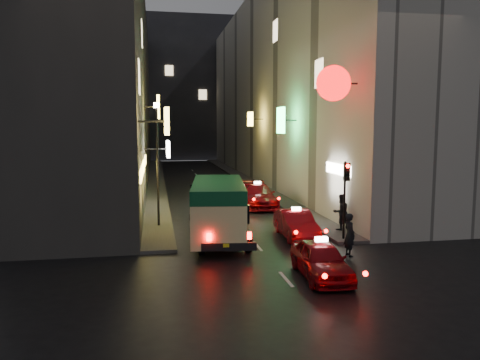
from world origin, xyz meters
TOP-DOWN VIEW (x-y plane):
  - ground at (0.00, 0.00)m, footprint 120.00×120.00m
  - building_left at (-8.00, 33.99)m, footprint 7.58×52.00m
  - building_right at (8.00, 34.00)m, footprint 7.98×52.00m
  - building_far at (0.00, 66.00)m, footprint 30.00×10.00m
  - sidewalk_left at (-4.25, 34.00)m, footprint 1.50×52.00m
  - sidewalk_right at (4.25, 34.00)m, footprint 1.50×52.00m
  - minibus at (-1.57, 9.68)m, footprint 3.00×6.57m
  - taxi_near at (1.24, 4.00)m, footprint 2.06×4.67m
  - taxi_second at (2.11, 9.72)m, footprint 2.09×4.77m
  - taxi_third at (2.17, 18.38)m, footprint 2.41×5.52m
  - taxi_far at (1.52, 23.18)m, footprint 2.13×4.81m
  - pedestrian_crossing at (3.30, 6.36)m, footprint 0.47×0.68m
  - pedestrian_sidewalk at (4.57, 10.33)m, footprint 0.83×0.61m
  - traffic_light at (4.00, 8.47)m, footprint 0.26×0.43m
  - lamp_post at (-4.20, 13.00)m, footprint 0.28×0.28m

SIDE VIEW (x-z plane):
  - ground at x=0.00m, z-range 0.00..0.00m
  - sidewalk_left at x=-4.25m, z-range 0.00..0.15m
  - sidewalk_right at x=4.25m, z-range 0.00..0.15m
  - taxi_near at x=1.24m, z-range -0.08..1.55m
  - taxi_second at x=2.11m, z-range -0.08..1.58m
  - taxi_far at x=1.52m, z-range -0.08..1.59m
  - taxi_third at x=2.17m, z-range -0.08..1.82m
  - pedestrian_crossing at x=3.30m, z-range 0.00..1.97m
  - pedestrian_sidewalk at x=4.57m, z-range 0.15..2.15m
  - minibus at x=-1.57m, z-range 0.36..3.08m
  - traffic_light at x=4.00m, z-range 0.94..4.44m
  - lamp_post at x=-4.20m, z-range 0.61..6.84m
  - building_left at x=-8.00m, z-range 0.00..18.00m
  - building_right at x=8.00m, z-range 0.00..18.00m
  - building_far at x=0.00m, z-range 0.00..22.00m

